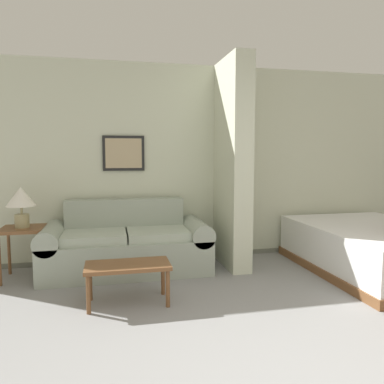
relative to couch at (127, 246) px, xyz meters
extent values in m
cube|color=beige|center=(1.14, 0.48, 0.99)|extent=(7.53, 0.12, 2.60)
cube|color=slate|center=(1.14, 0.41, -0.28)|extent=(7.53, 0.02, 0.06)
cube|color=black|center=(0.00, 0.41, 1.12)|extent=(0.53, 0.02, 0.45)
cube|color=tan|center=(0.00, 0.39, 1.12)|extent=(0.46, 0.01, 0.38)
cube|color=beige|center=(1.33, -0.01, 0.99)|extent=(0.24, 0.87, 2.60)
cube|color=#99A393|center=(0.00, -0.04, -0.11)|extent=(1.48, 0.84, 0.41)
cube|color=#99A393|center=(0.00, 0.28, 0.32)|extent=(1.48, 0.20, 0.44)
cube|color=#99A393|center=(-0.86, -0.04, -0.11)|extent=(0.25, 0.84, 0.41)
cylinder|color=#99A393|center=(-0.86, -0.04, 0.15)|extent=(0.27, 0.84, 0.27)
cube|color=#99A393|center=(0.86, -0.04, -0.11)|extent=(0.25, 0.84, 0.41)
cylinder|color=#99A393|center=(0.86, -0.04, 0.15)|extent=(0.27, 0.84, 0.27)
cube|color=#AAB5A4|center=(-0.37, -0.09, 0.15)|extent=(0.72, 0.60, 0.10)
cube|color=#AAB5A4|center=(0.37, -0.09, 0.15)|extent=(0.72, 0.60, 0.10)
cube|color=brown|center=(-0.04, -1.02, 0.06)|extent=(0.79, 0.40, 0.04)
cylinder|color=brown|center=(-0.39, -1.18, -0.14)|extent=(0.04, 0.04, 0.35)
cylinder|color=brown|center=(0.32, -1.18, -0.14)|extent=(0.04, 0.04, 0.35)
cylinder|color=brown|center=(-0.39, -0.86, -0.14)|extent=(0.04, 0.04, 0.35)
cylinder|color=brown|center=(0.32, -0.86, -0.14)|extent=(0.04, 0.04, 0.35)
cube|color=brown|center=(-1.16, -0.03, 0.26)|extent=(0.47, 0.47, 0.04)
cylinder|color=brown|center=(-0.96, -0.23, -0.04)|extent=(0.04, 0.04, 0.56)
cylinder|color=brown|center=(-1.37, 0.17, -0.04)|extent=(0.04, 0.04, 0.56)
cylinder|color=brown|center=(-0.96, 0.17, -0.04)|extent=(0.04, 0.04, 0.56)
cylinder|color=tan|center=(-1.16, -0.03, 0.36)|extent=(0.16, 0.16, 0.15)
cylinder|color=tan|center=(-1.16, -0.03, 0.48)|extent=(0.02, 0.02, 0.09)
cone|color=white|center=(-1.16, -0.03, 0.63)|extent=(0.33, 0.33, 0.21)
cube|color=brown|center=(2.97, -0.67, -0.26)|extent=(1.58, 2.08, 0.10)
cube|color=white|center=(2.97, -0.67, 0.01)|extent=(1.54, 2.04, 0.45)
cube|color=white|center=(2.97, 0.12, 0.18)|extent=(1.42, 0.36, 0.10)
camera|label=1|loc=(-0.19, -4.52, 1.11)|focal=35.00mm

